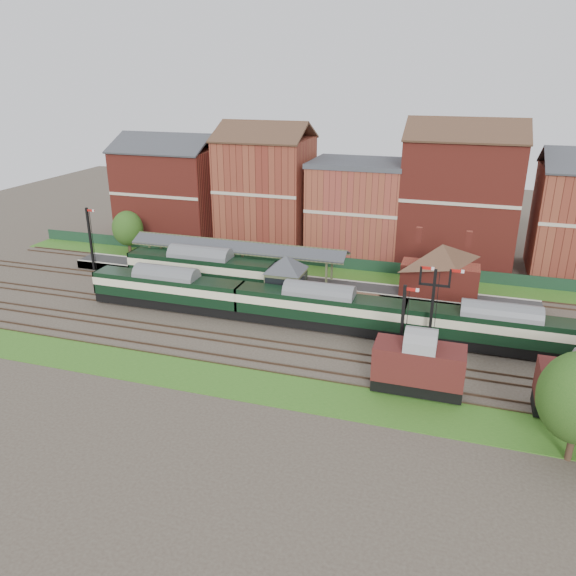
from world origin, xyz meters
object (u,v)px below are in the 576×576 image
(dmu_train, at_px, (319,307))
(semaphore_bracket, at_px, (433,307))
(signal_box, at_px, (286,281))
(platform_railcar, at_px, (201,268))
(goods_van_a, at_px, (418,365))

(dmu_train, bearing_deg, semaphore_bracket, -13.20)
(signal_box, xyz_separation_m, platform_railcar, (-11.28, 3.25, -0.83))
(semaphore_bracket, height_order, goods_van_a, semaphore_bracket)
(goods_van_a, bearing_deg, platform_railcar, 149.14)
(dmu_train, bearing_deg, signal_box, 143.42)
(signal_box, height_order, dmu_train, signal_box)
(platform_railcar, bearing_deg, signal_box, -16.07)
(semaphore_bracket, height_order, platform_railcar, semaphore_bracket)
(semaphore_bracket, bearing_deg, goods_van_a, -93.37)
(signal_box, height_order, goods_van_a, signal_box)
(semaphore_bracket, bearing_deg, signal_box, 159.08)
(semaphore_bracket, distance_m, dmu_train, 11.21)
(platform_railcar, bearing_deg, goods_van_a, -30.86)
(signal_box, xyz_separation_m, dmu_train, (4.38, -3.25, -0.97))
(signal_box, bearing_deg, goods_van_a, -39.89)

